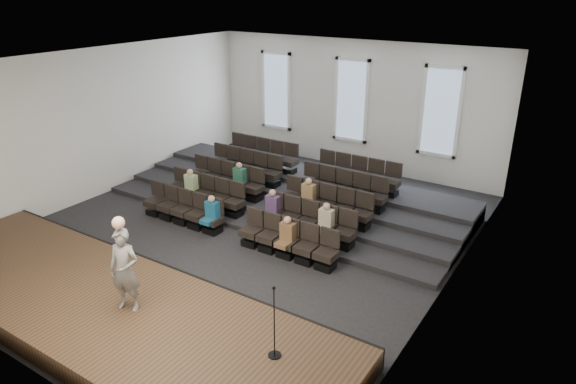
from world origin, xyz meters
name	(u,v)px	position (x,y,z in m)	size (l,w,h in m)	color
ground	(244,231)	(0.00, 0.00, 0.00)	(14.00, 14.00, 0.00)	black
ceiling	(238,61)	(0.00, 0.00, 5.01)	(12.00, 14.00, 0.02)	white
wall_back	(352,105)	(0.00, 7.02, 2.50)	(12.00, 0.04, 5.00)	silver
wall_left	(102,122)	(-6.02, 0.00, 2.50)	(0.04, 14.00, 5.00)	silver
wall_right	(455,196)	(6.02, 0.00, 2.50)	(0.04, 14.00, 5.00)	silver
stage	(104,307)	(0.00, -5.10, 0.25)	(11.80, 3.60, 0.50)	#43311D
stage_lip	(163,272)	(0.00, -3.33, 0.25)	(11.80, 0.06, 0.52)	black
risers	(299,191)	(0.00, 3.17, 0.20)	(11.80, 4.80, 0.60)	black
seating_rows	(273,194)	(0.00, 1.54, 0.68)	(6.80, 4.70, 1.67)	black
windows	(351,101)	(0.00, 6.95, 2.70)	(8.44, 0.10, 3.24)	white
audience	(260,203)	(0.28, 0.45, 0.83)	(5.45, 2.64, 1.10)	#175476
speaker	(125,270)	(0.79, -5.02, 1.43)	(0.67, 0.44, 1.85)	slate
mic_stand	(274,336)	(4.25, -4.60, 0.95)	(0.25, 0.25, 1.51)	black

